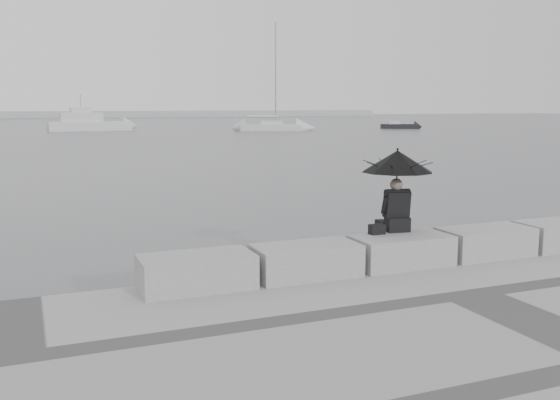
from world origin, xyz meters
name	(u,v)px	position (x,y,z in m)	size (l,w,h in m)	color
ground	(385,288)	(0.00, 0.00, 0.00)	(360.00, 360.00, 0.00)	#484B4D
stone_block_far_left	(197,272)	(-3.40, -0.45, 0.75)	(1.60, 0.80, 0.50)	gray
stone_block_left	(306,261)	(-1.70, -0.45, 0.75)	(1.60, 0.80, 0.50)	gray
stone_block_centre	(401,251)	(0.00, -0.45, 0.75)	(1.60, 0.80, 0.50)	gray
stone_block_right	(485,242)	(1.70, -0.45, 0.75)	(1.60, 0.80, 0.50)	gray
stone_block_far_right	(560,235)	(3.40, -0.45, 0.75)	(1.60, 0.80, 0.50)	gray
seated_person	(397,171)	(0.12, -0.08, 2.01)	(1.19, 1.19, 1.39)	black
bag	(377,229)	(-0.31, -0.18, 1.08)	(0.25, 0.15, 0.16)	black
distant_landmass	(10,114)	(-8.14, 154.51, 0.90)	(180.00, 8.00, 2.80)	#A1A4A7
sailboat_right	(272,126)	(22.32, 61.63, 0.53)	(7.65, 5.43, 12.90)	#BBBBBE
motor_cruiser	(90,123)	(2.01, 70.45, 0.89)	(9.86, 3.42, 4.50)	#BBBBBE
small_motorboat	(400,126)	(40.79, 62.17, 0.32)	(5.13, 3.63, 1.10)	black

